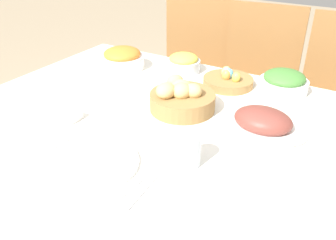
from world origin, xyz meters
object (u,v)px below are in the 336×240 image
Objects in this scene: ham_platter at (263,122)px; fork at (53,148)px; butter_dish at (66,114)px; green_salad_bowl at (284,82)px; drinking_cup at (189,150)px; pineapple_bowl at (183,63)px; spoon at (147,186)px; dinner_plate at (92,163)px; egg_basket at (228,80)px; knife at (138,183)px; chair_far_left at (189,75)px; chair_far_center at (253,90)px; carrot_bowl at (122,58)px; bread_basket at (181,98)px.

ham_platter reaches higher than fork.
green_salad_bowl is at bearing 46.21° from butter_dish.
drinking_cup reaches higher than green_salad_bowl.
pineapple_bowl is 0.80× the size of spoon.
butter_dish is at bearing 178.29° from drinking_cup.
drinking_cup is (0.24, 0.15, 0.04)m from dinner_plate.
egg_basket is 1.08× the size of knife.
knife is 0.46m from butter_dish.
chair_far_left is 4.59× the size of egg_basket.
chair_far_center is at bearing 85.99° from dinner_plate.
drinking_cup is at bearing -110.90° from ham_platter.
butter_dish is (-0.14, -0.61, -0.02)m from pineapple_bowl.
pineapple_bowl is at bearing 120.22° from drinking_cup.
carrot_bowl is 0.82m from drinking_cup.
egg_basket is at bearing -165.35° from green_salad_bowl.
bread_basket is 0.50m from carrot_bowl.
knife is (0.11, -0.44, -0.04)m from bread_basket.
knife is (0.29, -0.77, -0.04)m from pineapple_bowl.
carrot_bowl is 1.97× the size of butter_dish.
egg_basket is at bearing -10.31° from pineapple_bowl.
spoon is (0.52, -1.22, 0.22)m from chair_far_left.
carrot_bowl is 0.77m from dinner_plate.
butter_dish is at bearing -91.00° from chair_far_left.
chair_far_left is 3.19× the size of ham_platter.
drinking_cup is at bearing -66.57° from chair_far_left.
spoon is at bearing 3.65° from fork.
ham_platter is 1.94× the size of pineapple_bowl.
bread_basket reaches higher than fork.
chair_far_center is 0.83m from bread_basket.
knife is at bearing 0.00° from dinner_plate.
spoon is (-0.14, -0.79, -0.04)m from green_salad_bowl.
pineapple_bowl is at bearing 169.69° from egg_basket.
carrot_bowl is 0.52m from butter_dish.
bread_basket is at bearing -62.25° from pineapple_bowl.
chair_far_left is at bearing 101.51° from fork.
bread_basket is 0.34m from drinking_cup.
spoon is (0.32, -0.77, -0.04)m from pineapple_bowl.
egg_basket is 2.18× the size of drinking_cup.
drinking_cup reaches higher than pineapple_bowl.
dinner_plate is 0.19m from spoon.
carrot_bowl reaches higher than pineapple_bowl.
chair_far_center is at bearing 98.07° from drinking_cup.
butter_dish is at bearing -113.25° from chair_far_center.
pineapple_bowl is 0.58× the size of dinner_plate.
dinner_plate is (0.40, -0.66, -0.04)m from carrot_bowl.
pineapple_bowl is at bearing 108.70° from spoon.
knife is at bearing -113.10° from ham_platter.
chair_far_left is 1.35m from spoon.
knife is at bearing 176.35° from spoon.
chair_far_center is 4.97× the size of fork.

